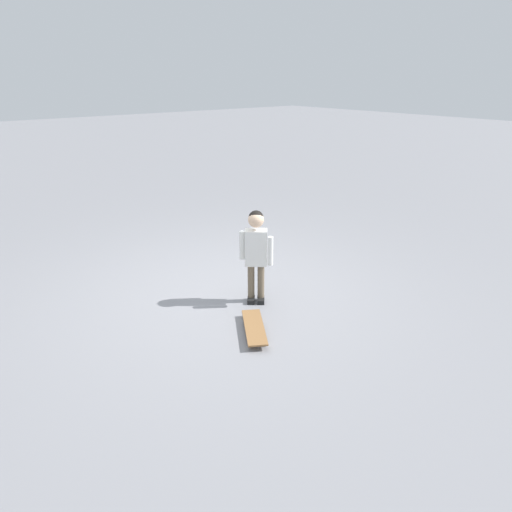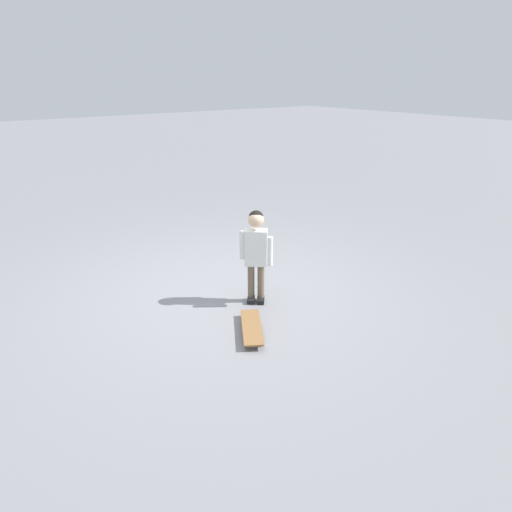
{
  "view_description": "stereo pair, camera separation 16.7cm",
  "coord_description": "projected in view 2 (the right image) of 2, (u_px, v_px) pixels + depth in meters",
  "views": [
    {
      "loc": [
        -2.52,
        -3.81,
        2.36
      ],
      "look_at": [
        0.22,
        -0.44,
        0.55
      ],
      "focal_mm": 30.36,
      "sensor_mm": 36.0,
      "label": 1
    },
    {
      "loc": [
        -2.39,
        -3.92,
        2.36
      ],
      "look_at": [
        0.22,
        -0.44,
        0.55
      ],
      "focal_mm": 30.36,
      "sensor_mm": 36.0,
      "label": 2
    }
  ],
  "objects": [
    {
      "name": "child_person",
      "position": [
        256.0,
        247.0,
        4.67
      ],
      "size": [
        0.28,
        0.38,
        1.06
      ],
      "color": "brown",
      "rests_on": "ground"
    },
    {
      "name": "skateboard",
      "position": [
        252.0,
        327.0,
        4.29
      ],
      "size": [
        0.51,
        0.66,
        0.07
      ],
      "color": "olive",
      "rests_on": "ground"
    },
    {
      "name": "ground_plane",
      "position": [
        219.0,
        292.0,
        5.12
      ],
      "size": [
        50.0,
        50.0,
        0.0
      ],
      "primitive_type": "plane",
      "color": "gray"
    }
  ]
}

